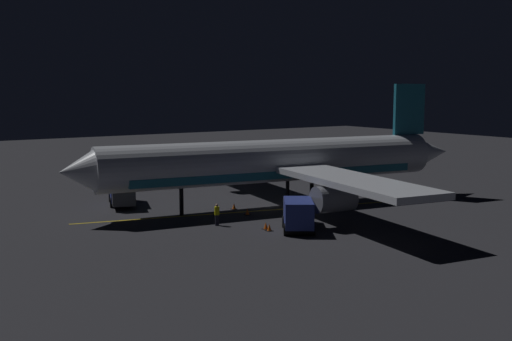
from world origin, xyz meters
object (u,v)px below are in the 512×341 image
at_px(ground_crew_worker, 217,214).
at_px(traffic_cone_near_left, 266,226).
at_px(airliner, 280,163).
at_px(baggage_truck, 122,191).
at_px(traffic_cone_near_right, 269,228).
at_px(catering_truck, 298,214).
at_px(traffic_cone_far, 234,206).
at_px(traffic_cone_under_wing, 247,212).

bearing_deg(ground_crew_worker, traffic_cone_near_left, -142.15).
height_order(airliner, baggage_truck, airliner).
bearing_deg(traffic_cone_near_right, ground_crew_worker, 31.92).
bearing_deg(traffic_cone_near_left, traffic_cone_near_right, 170.23).
relative_size(catering_truck, ground_crew_worker, 3.27).
relative_size(catering_truck, traffic_cone_near_right, 10.34).
bearing_deg(traffic_cone_far, baggage_truck, 45.76).
relative_size(baggage_truck, traffic_cone_near_right, 11.47).
distance_m(airliner, catering_truck, 9.85).
height_order(baggage_truck, traffic_cone_near_left, baggage_truck).
xyz_separation_m(baggage_truck, traffic_cone_far, (-7.42, -7.62, -1.06)).
xyz_separation_m(ground_crew_worker, traffic_cone_far, (4.85, -4.56, -0.64)).
height_order(ground_crew_worker, traffic_cone_under_wing, ground_crew_worker).
xyz_separation_m(airliner, traffic_cone_far, (1.14, 4.29, -3.80)).
distance_m(airliner, traffic_cone_far, 5.84).
relative_size(airliner, ground_crew_worker, 22.45).
bearing_deg(baggage_truck, ground_crew_worker, -166.01).
relative_size(baggage_truck, traffic_cone_near_left, 11.47).
bearing_deg(airliner, traffic_cone_under_wing, 109.00).
bearing_deg(traffic_cone_far, traffic_cone_near_left, 165.52).
distance_m(traffic_cone_near_left, traffic_cone_under_wing, 5.59).
xyz_separation_m(traffic_cone_under_wing, traffic_cone_far, (2.73, -0.34, 0.00)).
bearing_deg(traffic_cone_under_wing, catering_truck, -178.03).
bearing_deg(baggage_truck, airliner, -125.72).
xyz_separation_m(airliner, traffic_cone_near_right, (-7.53, 6.47, -3.80)).
relative_size(catering_truck, traffic_cone_near_left, 10.34).
bearing_deg(traffic_cone_near_right, baggage_truck, 18.67).
height_order(ground_crew_worker, traffic_cone_near_right, ground_crew_worker).
height_order(catering_truck, traffic_cone_under_wing, catering_truck).
distance_m(ground_crew_worker, traffic_cone_near_right, 4.54).
height_order(traffic_cone_near_right, traffic_cone_under_wing, same).
xyz_separation_m(catering_truck, traffic_cone_near_right, (0.83, 2.08, -0.98)).
height_order(baggage_truck, traffic_cone_far, baggage_truck).
height_order(ground_crew_worker, traffic_cone_far, ground_crew_worker).
relative_size(baggage_truck, traffic_cone_under_wing, 11.47).
distance_m(catering_truck, traffic_cone_near_right, 2.44).
bearing_deg(traffic_cone_near_left, traffic_cone_under_wing, -18.14).
distance_m(airliner, baggage_truck, 14.92).
xyz_separation_m(baggage_truck, traffic_cone_near_right, (-16.09, -5.44, -1.06)).
distance_m(airliner, traffic_cone_near_left, 10.13).
xyz_separation_m(traffic_cone_near_left, traffic_cone_under_wing, (5.32, -1.74, 0.00)).
relative_size(airliner, traffic_cone_near_left, 71.02).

